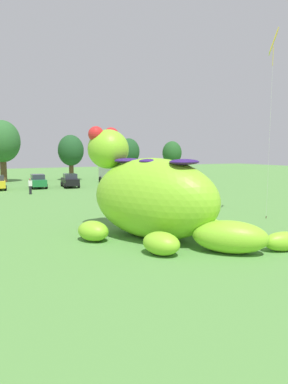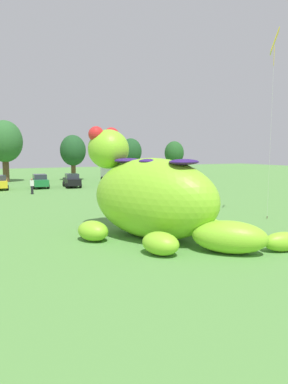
# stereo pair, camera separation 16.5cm
# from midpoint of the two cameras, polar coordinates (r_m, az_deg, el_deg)

# --- Properties ---
(ground_plane) EXTENTS (160.00, 160.00, 0.00)m
(ground_plane) POSITION_cam_midpoint_polar(r_m,az_deg,el_deg) (18.40, 4.06, -7.69)
(ground_plane) COLOR #568E42
(giant_inflatable_creature) EXTENTS (9.15, 10.29, 5.98)m
(giant_inflatable_creature) POSITION_cam_midpoint_polar(r_m,az_deg,el_deg) (18.09, 1.80, -0.86)
(giant_inflatable_creature) COLOR #8CD12D
(giant_inflatable_creature) RESTS_ON ground
(car_green) EXTENTS (2.15, 4.21, 1.72)m
(car_green) POSITION_cam_midpoint_polar(r_m,az_deg,el_deg) (44.75, -16.76, 1.74)
(car_green) COLOR #1E7238
(car_green) RESTS_ON ground
(car_black) EXTENTS (2.28, 4.26, 1.72)m
(car_black) POSITION_cam_midpoint_polar(r_m,az_deg,el_deg) (44.72, -11.73, 1.89)
(car_black) COLOR black
(car_black) RESTS_ON ground
(box_truck) EXTENTS (2.60, 6.49, 2.95)m
(box_truck) POSITION_cam_midpoint_polar(r_m,az_deg,el_deg) (48.02, -4.74, 3.22)
(box_truck) COLOR silver
(box_truck) RESTS_ON ground
(tree_mid_left) EXTENTS (5.09, 5.09, 9.04)m
(tree_mid_left) POSITION_cam_midpoint_polar(r_m,az_deg,el_deg) (54.88, -21.96, 7.71)
(tree_mid_left) COLOR brown
(tree_mid_left) RESTS_ON ground
(tree_centre_left) EXTENTS (3.97, 3.97, 7.05)m
(tree_centre_left) POSITION_cam_midpoint_polar(r_m,az_deg,el_deg) (55.07, -11.57, 6.70)
(tree_centre_left) COLOR brown
(tree_centre_left) RESTS_ON ground
(tree_centre) EXTENTS (3.81, 3.81, 6.76)m
(tree_centre) POSITION_cam_midpoint_polar(r_m,az_deg,el_deg) (60.76, -2.12, 6.66)
(tree_centre) COLOR brown
(tree_centre) RESTS_ON ground
(tree_centre_right) EXTENTS (3.59, 3.59, 6.37)m
(tree_centre_right) POSITION_cam_midpoint_polar(r_m,az_deg,el_deg) (64.91, 5.08, 6.42)
(tree_centre_right) COLOR brown
(tree_centre_right) RESTS_ON ground
(spectator_near_inflatable) EXTENTS (0.38, 0.26, 1.71)m
(spectator_near_inflatable) POSITION_cam_midpoint_polar(r_m,az_deg,el_deg) (35.24, 1.02, 0.71)
(spectator_near_inflatable) COLOR black
(spectator_near_inflatable) RESTS_ON ground
(spectator_mid_field) EXTENTS (0.38, 0.26, 1.71)m
(spectator_mid_field) POSITION_cam_midpoint_polar(r_m,az_deg,el_deg) (38.53, -17.90, 0.91)
(spectator_mid_field) COLOR black
(spectator_mid_field) RESTS_ON ground
(spectator_by_cars) EXTENTS (0.38, 0.26, 1.71)m
(spectator_by_cars) POSITION_cam_midpoint_polar(r_m,az_deg,el_deg) (30.64, 1.97, -0.21)
(spectator_by_cars) COLOR #726656
(spectator_by_cars) RESTS_ON ground
(spectator_wandering) EXTENTS (0.38, 0.26, 1.71)m
(spectator_wandering) POSITION_cam_midpoint_polar(r_m,az_deg,el_deg) (38.61, 3.89, 1.24)
(spectator_wandering) COLOR #2D334C
(spectator_wandering) RESTS_ON ground
(spectator_far_side) EXTENTS (0.38, 0.26, 1.71)m
(spectator_far_side) POSITION_cam_midpoint_polar(r_m,az_deg,el_deg) (32.61, -6.24, 0.18)
(spectator_far_side) COLOR #2D334C
(spectator_far_side) RESTS_ON ground
(tethered_flying_kite) EXTENTS (1.13, 1.13, 12.33)m
(tethered_flying_kite) POSITION_cam_midpoint_polar(r_m,az_deg,el_deg) (25.63, 20.95, 21.70)
(tethered_flying_kite) COLOR brown
(tethered_flying_kite) RESTS_ON ground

